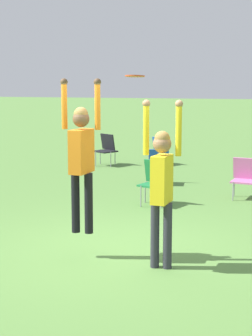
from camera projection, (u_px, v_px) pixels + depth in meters
The scene contains 9 objects.
ground_plane at pixel (112, 251), 8.40m from camera, with size 120.00×120.00×0.00m, color #56843D.
person_jumping at pixel (81, 152), 7.88m from camera, with size 0.59×0.46×2.19m.
person_defending at pixel (162, 179), 7.48m from camera, with size 0.54×0.41×2.29m.
frisbee at pixel (135, 76), 7.42m from camera, with size 0.26×0.26×0.04m.
camping_chair_0 at pixel (157, 149), 16.64m from camera, with size 0.68×0.75×0.80m.
camping_chair_1 at pixel (244, 176), 12.03m from camera, with size 0.57×0.61×0.86m.
camping_chair_2 at pixel (154, 179), 11.42m from camera, with size 0.62×0.68×0.90m.
camping_chair_3 at pixel (106, 147), 16.55m from camera, with size 0.75×0.82×0.91m.
camping_chair_5 at pixel (158, 163), 13.67m from camera, with size 0.54×0.57×0.83m.
Camera 1 is at (2.20, -7.79, 2.58)m, focal length 60.00 mm.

